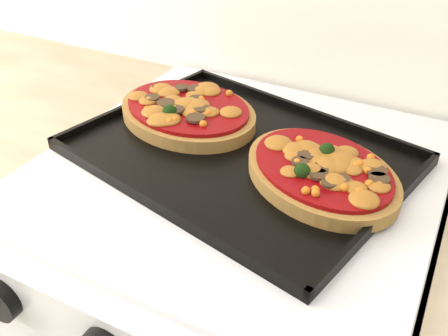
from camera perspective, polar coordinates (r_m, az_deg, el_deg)
The scene contains 3 objects.
baking_tray at distance 0.78m, azimuth 1.71°, elevation 1.96°, with size 0.49×0.36×0.02m, color black.
pizza_left at distance 0.86m, azimuth -4.19°, elevation 6.65°, with size 0.26×0.20×0.04m, color #A67539, non-canonical shape.
pizza_right at distance 0.72m, azimuth 11.10°, elevation -0.26°, with size 0.25×0.18×0.04m, color #A67539, non-canonical shape.
Camera 1 is at (0.28, 1.13, 1.33)m, focal length 40.00 mm.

